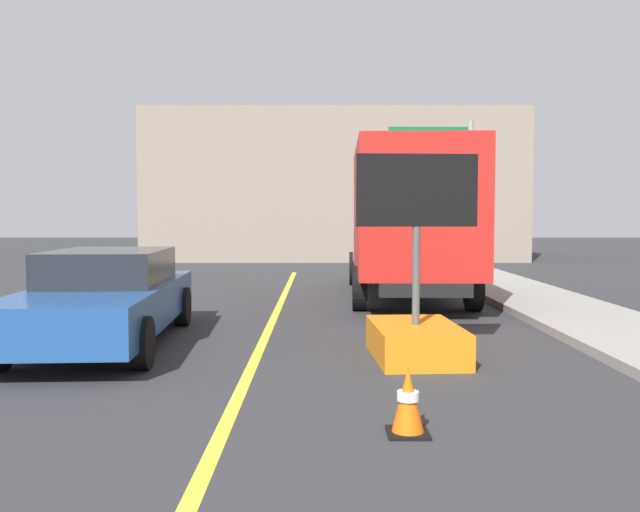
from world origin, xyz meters
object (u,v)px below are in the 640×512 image
pickup_car (108,297)px  traffic_cone_mid_lane (409,402)px  highway_guide_sign (448,169)px  arrow_board_trailer (417,322)px  box_truck (408,219)px

pickup_car → traffic_cone_mid_lane: size_ratio=8.70×
pickup_car → highway_guide_sign: (7.31, 12.27, 2.73)m
highway_guide_sign → arrow_board_trailer: bearing=-102.2°
pickup_car → highway_guide_sign: highway_guide_sign is taller
traffic_cone_mid_lane → highway_guide_sign: bearing=78.3°
box_truck → traffic_cone_mid_lane: 9.84m
pickup_car → box_truck: bearing=47.0°
arrow_board_trailer → highway_guide_sign: highway_guide_sign is taller
pickup_car → highway_guide_sign: bearing=59.2°
box_truck → highway_guide_sign: bearing=72.2°
box_truck → pickup_car: size_ratio=1.53×
arrow_board_trailer → box_truck: bearing=83.7°
box_truck → pickup_car: 7.63m
highway_guide_sign → traffic_cone_mid_lane: 17.03m
arrow_board_trailer → box_truck: (0.72, 6.53, 1.35)m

